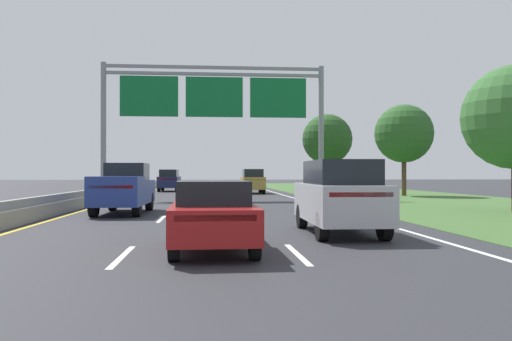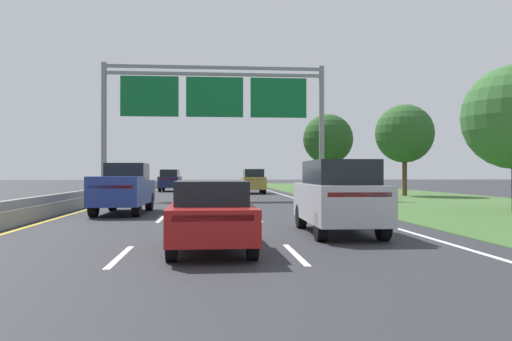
% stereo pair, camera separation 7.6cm
% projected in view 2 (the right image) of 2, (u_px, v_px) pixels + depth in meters
% --- Properties ---
extents(ground_plane, '(220.00, 220.00, 0.00)m').
position_uv_depth(ground_plane, '(210.00, 199.00, 35.48)').
color(ground_plane, '#2B2B30').
extents(lane_striping, '(11.96, 106.00, 0.01)m').
position_uv_depth(lane_striping, '(210.00, 199.00, 35.03)').
color(lane_striping, white).
rests_on(lane_striping, ground).
extents(grass_verge_right, '(14.00, 110.00, 0.02)m').
position_uv_depth(grass_verge_right, '(409.00, 198.00, 36.69)').
color(grass_verge_right, '#3D602D').
rests_on(grass_verge_right, ground).
extents(median_barrier_concrete, '(0.60, 110.00, 0.85)m').
position_uv_depth(median_barrier_concrete, '(111.00, 194.00, 34.92)').
color(median_barrier_concrete, gray).
rests_on(median_barrier_concrete, ground).
extents(overhead_sign_gantry, '(15.06, 0.42, 9.14)m').
position_uv_depth(overhead_sign_gantry, '(215.00, 103.00, 35.27)').
color(overhead_sign_gantry, gray).
rests_on(overhead_sign_gantry, ground).
extents(pickup_truck_blue, '(2.11, 5.44, 2.20)m').
position_uv_depth(pickup_truck_blue, '(124.00, 189.00, 22.73)').
color(pickup_truck_blue, navy).
rests_on(pickup_truck_blue, ground).
extents(car_navy_left_lane_suv, '(2.00, 4.74, 2.11)m').
position_uv_depth(car_navy_left_lane_suv, '(170.00, 180.00, 50.78)').
color(car_navy_left_lane_suv, '#161E47').
rests_on(car_navy_left_lane_suv, ground).
extents(car_gold_right_lane_suv, '(1.93, 4.71, 2.11)m').
position_uv_depth(car_gold_right_lane_suv, '(253.00, 181.00, 45.45)').
color(car_gold_right_lane_suv, '#A38438').
rests_on(car_gold_right_lane_suv, ground).
extents(car_red_centre_lane_sedan, '(1.90, 4.43, 1.57)m').
position_uv_depth(car_red_centre_lane_sedan, '(211.00, 214.00, 11.85)').
color(car_red_centre_lane_sedan, maroon).
rests_on(car_red_centre_lane_sedan, ground).
extents(car_silver_right_lane_suv, '(1.97, 4.73, 2.11)m').
position_uv_depth(car_silver_right_lane_suv, '(338.00, 196.00, 15.00)').
color(car_silver_right_lane_suv, '#B2B5BA').
rests_on(car_silver_right_lane_suv, ground).
extents(roadside_tree_mid, '(4.51, 4.51, 7.08)m').
position_uv_depth(roadside_tree_mid, '(405.00, 134.00, 40.36)').
color(roadside_tree_mid, '#4C3823').
rests_on(roadside_tree_mid, ground).
extents(roadside_tree_far, '(4.85, 4.85, 7.51)m').
position_uv_depth(roadside_tree_far, '(328.00, 139.00, 50.72)').
color(roadside_tree_far, '#4C3823').
rests_on(roadside_tree_far, ground).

